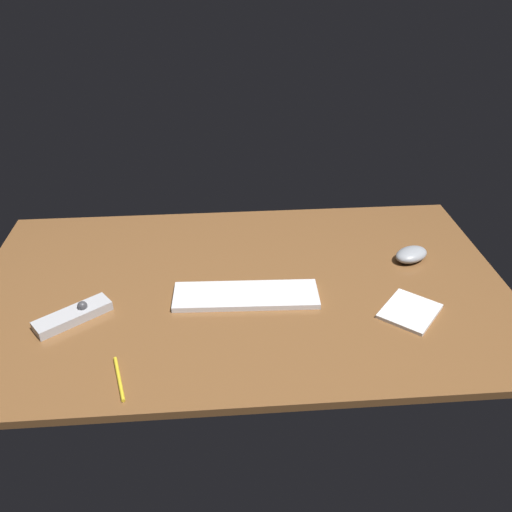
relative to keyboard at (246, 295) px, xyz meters
The scene contains 6 objects.
desk 5.99cm from the keyboard, 97.39° to the left, with size 140.00×84.00×2.00cm, color brown.
keyboard is the anchor object (origin of this frame).
computer_mouse 49.78cm from the keyboard, 16.63° to the left, with size 10.33×6.59×3.64cm, color #999EA5.
media_remote 42.25cm from the keyboard, behind, with size 18.00×15.24×3.98cm.
notepad 40.77cm from the keyboard, 13.18° to the right, with size 13.81×11.75×0.88cm, color white.
pen 38.90cm from the keyboard, 136.60° to the right, with size 0.79×0.79×13.02cm, color yellow.
Camera 1 is at (-5.21, -114.56, 82.91)cm, focal length 37.21 mm.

